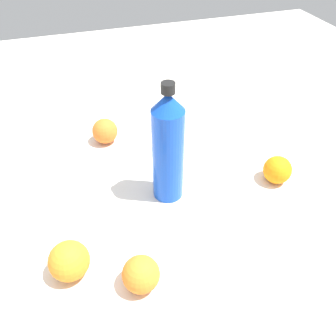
{
  "coord_description": "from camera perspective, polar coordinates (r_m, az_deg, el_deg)",
  "views": [
    {
      "loc": [
        -0.14,
        -0.55,
        0.59
      ],
      "look_at": [
        0.04,
        0.02,
        0.08
      ],
      "focal_mm": 36.83,
      "sensor_mm": 36.0,
      "label": 1
    }
  ],
  "objects": [
    {
      "name": "orange_3",
      "position": [
        1.0,
        -10.4,
        6.03
      ],
      "size": [
        0.07,
        0.07,
        0.07
      ],
      "primitive_type": "sphere",
      "color": "orange",
      "rests_on": "ground_plane"
    },
    {
      "name": "ground_plane",
      "position": [
        0.82,
        -2.09,
        -5.54
      ],
      "size": [
        2.4,
        2.4,
        0.0
      ],
      "primitive_type": "plane",
      "color": "silver"
    },
    {
      "name": "orange_2",
      "position": [
        0.66,
        -4.5,
        -17.13
      ],
      "size": [
        0.07,
        0.07,
        0.07
      ],
      "primitive_type": "sphere",
      "color": "orange",
      "rests_on": "ground_plane"
    },
    {
      "name": "orange_0",
      "position": [
        0.7,
        -16.04,
        -14.55
      ],
      "size": [
        0.08,
        0.08,
        0.08
      ],
      "primitive_type": "sphere",
      "color": "orange",
      "rests_on": "ground_plane"
    },
    {
      "name": "water_bottle",
      "position": [
        0.75,
        -0.0,
        3.32
      ],
      "size": [
        0.07,
        0.07,
        0.29
      ],
      "rotation": [
        0.0,
        0.0,
        4.59
      ],
      "color": "blue",
      "rests_on": "ground_plane"
    },
    {
      "name": "orange_1",
      "position": [
        0.89,
        17.66,
        -0.29
      ],
      "size": [
        0.07,
        0.07,
        0.07
      ],
      "primitive_type": "sphere",
      "color": "orange",
      "rests_on": "ground_plane"
    }
  ]
}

